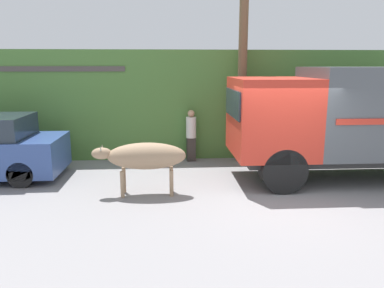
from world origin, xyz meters
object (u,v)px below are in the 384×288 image
Objects in this scene: brown_cow at (145,157)px; pedestrian_on_hill at (191,133)px; cargo_truck at (359,116)px; utility_pole at (243,63)px.

pedestrian_on_hill reaches higher than brown_cow.
brown_cow is 3.34m from pedestrian_on_hill.
cargo_truck is 3.99× the size of pedestrian_on_hill.
pedestrian_on_hill is (-4.24, 2.23, -0.79)m from cargo_truck.
brown_cow is at bearing -133.08° from utility_pole.
cargo_truck is 5.63m from brown_cow.
cargo_truck is 1.09× the size of utility_pole.
brown_cow is (-5.52, -0.86, -0.77)m from cargo_truck.
brown_cow is at bearing 57.73° from pedestrian_on_hill.
utility_pole is at bearing 43.87° from brown_cow.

